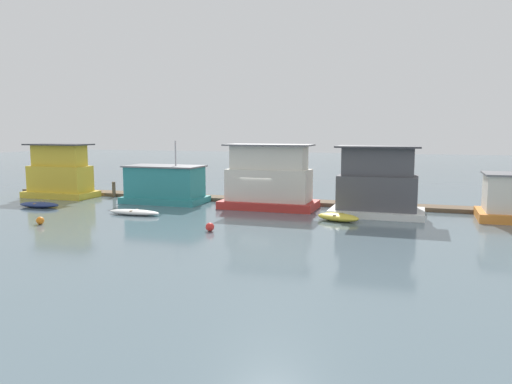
{
  "coord_description": "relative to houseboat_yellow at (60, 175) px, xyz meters",
  "views": [
    {
      "loc": [
        11.95,
        -36.81,
        6.05
      ],
      "look_at": [
        0.0,
        -1.0,
        1.4
      ],
      "focal_mm": 35.0,
      "sensor_mm": 36.0,
      "label": 1
    }
  ],
  "objects": [
    {
      "name": "dock_walkway",
      "position": [
        19.32,
        2.86,
        -1.94
      ],
      "size": [
        51.0,
        2.0,
        0.3
      ],
      "primitive_type": "cube",
      "color": "brown",
      "rests_on": "ground_plane"
    },
    {
      "name": "houseboat_teal",
      "position": [
        10.73,
        -0.01,
        -0.58
      ],
      "size": [
        6.86,
        3.74,
        5.24
      ],
      "color": "teal",
      "rests_on": "ground_plane"
    },
    {
      "name": "mooring_post_near_left",
      "position": [
        20.49,
        1.61,
        -1.11
      ],
      "size": [
        0.31,
        0.31,
        1.96
      ],
      "primitive_type": "cylinder",
      "color": "#846B4C",
      "rests_on": "ground_plane"
    },
    {
      "name": "dinghy_yellow",
      "position": [
        26.04,
        -4.09,
        -1.82
      ],
      "size": [
        3.29,
        2.31,
        0.53
      ],
      "color": "yellow",
      "rests_on": "ground_plane"
    },
    {
      "name": "dinghy_navy",
      "position": [
        2.54,
        -5.59,
        -1.87
      ],
      "size": [
        3.51,
        1.58,
        0.44
      ],
      "color": "navy",
      "rests_on": "ground_plane"
    },
    {
      "name": "houseboat_red",
      "position": [
        19.97,
        -0.24,
        0.09
      ],
      "size": [
        7.45,
        3.66,
        5.01
      ],
      "color": "red",
      "rests_on": "ground_plane"
    },
    {
      "name": "ground_plane",
      "position": [
        19.32,
        -0.44,
        -2.09
      ],
      "size": [
        200.0,
        200.0,
        0.0
      ],
      "primitive_type": "plane",
      "color": "slate"
    },
    {
      "name": "mooring_post_far_left",
      "position": [
        29.93,
        1.61,
        -1.1
      ],
      "size": [
        0.28,
        0.28,
        1.97
      ],
      "primitive_type": "cylinder",
      "color": "brown",
      "rests_on": "ground_plane"
    },
    {
      "name": "buoy_red",
      "position": [
        19.24,
        -10.0,
        -1.82
      ],
      "size": [
        0.53,
        0.53,
        0.53
      ],
      "primitive_type": "sphere",
      "color": "red",
      "rests_on": "ground_plane"
    },
    {
      "name": "buoy_orange",
      "position": [
        7.88,
        -11.46,
        -1.83
      ],
      "size": [
        0.51,
        0.51,
        0.51
      ],
      "primitive_type": "sphere",
      "color": "orange",
      "rests_on": "ground_plane"
    },
    {
      "name": "mooring_post_near_right",
      "position": [
        4.56,
        1.61,
        -1.38
      ],
      "size": [
        0.3,
        0.3,
        1.4
      ],
      "primitive_type": "cylinder",
      "color": "brown",
      "rests_on": "ground_plane"
    },
    {
      "name": "dinghy_white",
      "position": [
        11.64,
        -6.28,
        -1.89
      ],
      "size": [
        4.03,
        1.17,
        0.39
      ],
      "color": "white",
      "rests_on": "ground_plane"
    },
    {
      "name": "houseboat_yellow",
      "position": [
        0.0,
        0.0,
        0.0
      ],
      "size": [
        6.41,
        3.22,
        4.87
      ],
      "color": "gold",
      "rests_on": "ground_plane"
    },
    {
      "name": "houseboat_white",
      "position": [
        28.31,
        -0.89,
        0.12
      ],
      "size": [
        6.55,
        4.14,
        4.98
      ],
      "color": "white",
      "rests_on": "ground_plane"
    }
  ]
}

